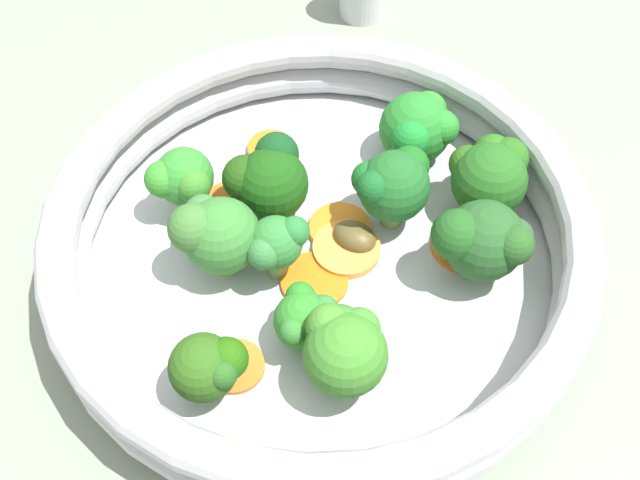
{
  "coord_description": "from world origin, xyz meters",
  "views": [
    {
      "loc": [
        -0.25,
        0.04,
        0.38
      ],
      "look_at": [
        0.0,
        0.0,
        0.03
      ],
      "focal_mm": 42.0,
      "sensor_mm": 36.0,
      "label": 1
    }
  ],
  "objects_px": {
    "broccoli_floret_8": "(418,128)",
    "carrot_slice_2": "(235,366)",
    "broccoli_floret_1": "(215,230)",
    "broccoli_floret_0": "(392,184)",
    "carrot_slice_5": "(347,253)",
    "skillet": "(320,261)",
    "broccoli_floret_10": "(484,240)",
    "broccoli_floret_5": "(268,179)",
    "carrot_slice_0": "(231,206)",
    "carrot_slice_6": "(315,281)",
    "broccoli_floret_7": "(276,244)",
    "broccoli_floret_4": "(490,174)",
    "carrot_slice_3": "(271,149)",
    "carrot_slice_4": "(464,245)",
    "carrot_slice_1": "(340,228)",
    "carrot_slice_7": "(263,187)",
    "mushroom_piece_0": "(355,237)",
    "broccoli_floret_9": "(344,347)",
    "broccoli_floret_6": "(210,366)",
    "broccoli_floret_2": "(304,318)",
    "broccoli_floret_3": "(182,179)"
  },
  "relations": [
    {
      "from": "skillet",
      "to": "broccoli_floret_4",
      "type": "xyz_separation_m",
      "value": [
        0.02,
        -0.11,
        0.04
      ]
    },
    {
      "from": "broccoli_floret_6",
      "to": "broccoli_floret_9",
      "type": "xyz_separation_m",
      "value": [
        -0.0,
        -0.07,
        0.01
      ]
    },
    {
      "from": "skillet",
      "to": "broccoli_floret_10",
      "type": "bearing_deg",
      "value": -106.84
    },
    {
      "from": "carrot_slice_4",
      "to": "skillet",
      "type": "bearing_deg",
      "value": 85.42
    },
    {
      "from": "broccoli_floret_7",
      "to": "broccoli_floret_9",
      "type": "bearing_deg",
      "value": -159.72
    },
    {
      "from": "broccoli_floret_7",
      "to": "broccoli_floret_0",
      "type": "bearing_deg",
      "value": -67.2
    },
    {
      "from": "carrot_slice_3",
      "to": "broccoli_floret_9",
      "type": "relative_size",
      "value": 0.57
    },
    {
      "from": "carrot_slice_2",
      "to": "skillet",
      "type": "bearing_deg",
      "value": -40.26
    },
    {
      "from": "mushroom_piece_0",
      "to": "carrot_slice_3",
      "type": "bearing_deg",
      "value": 26.47
    },
    {
      "from": "carrot_slice_3",
      "to": "broccoli_floret_6",
      "type": "height_order",
      "value": "broccoli_floret_6"
    },
    {
      "from": "broccoli_floret_8",
      "to": "broccoli_floret_0",
      "type": "bearing_deg",
      "value": 150.77
    },
    {
      "from": "broccoli_floret_7",
      "to": "broccoli_floret_9",
      "type": "relative_size",
      "value": 0.84
    },
    {
      "from": "carrot_slice_0",
      "to": "broccoli_floret_4",
      "type": "distance_m",
      "value": 0.16
    },
    {
      "from": "mushroom_piece_0",
      "to": "broccoli_floret_3",
      "type": "bearing_deg",
      "value": 66.92
    },
    {
      "from": "broccoli_floret_1",
      "to": "broccoli_floret_8",
      "type": "bearing_deg",
      "value": -63.36
    },
    {
      "from": "carrot_slice_5",
      "to": "broccoli_floret_8",
      "type": "xyz_separation_m",
      "value": [
        0.07,
        -0.06,
        0.02
      ]
    },
    {
      "from": "carrot_slice_3",
      "to": "broccoli_floret_7",
      "type": "height_order",
      "value": "broccoli_floret_7"
    },
    {
      "from": "carrot_slice_6",
      "to": "carrot_slice_7",
      "type": "height_order",
      "value": "same"
    },
    {
      "from": "carrot_slice_0",
      "to": "carrot_slice_6",
      "type": "height_order",
      "value": "carrot_slice_0"
    },
    {
      "from": "broccoli_floret_4",
      "to": "broccoli_floret_6",
      "type": "height_order",
      "value": "broccoli_floret_4"
    },
    {
      "from": "broccoli_floret_3",
      "to": "carrot_slice_1",
      "type": "bearing_deg",
      "value": -108.64
    },
    {
      "from": "carrot_slice_5",
      "to": "broccoli_floret_10",
      "type": "height_order",
      "value": "broccoli_floret_10"
    },
    {
      "from": "broccoli_floret_6",
      "to": "broccoli_floret_9",
      "type": "distance_m",
      "value": 0.07
    },
    {
      "from": "carrot_slice_3",
      "to": "broccoli_floret_5",
      "type": "distance_m",
      "value": 0.05
    },
    {
      "from": "carrot_slice_2",
      "to": "broccoli_floret_3",
      "type": "relative_size",
      "value": 0.7
    },
    {
      "from": "broccoli_floret_8",
      "to": "carrot_slice_2",
      "type": "bearing_deg",
      "value": 136.44
    },
    {
      "from": "carrot_slice_0",
      "to": "broccoli_floret_8",
      "type": "height_order",
      "value": "broccoli_floret_8"
    },
    {
      "from": "carrot_slice_2",
      "to": "broccoli_floret_0",
      "type": "height_order",
      "value": "broccoli_floret_0"
    },
    {
      "from": "broccoli_floret_4",
      "to": "mushroom_piece_0",
      "type": "relative_size",
      "value": 1.88
    },
    {
      "from": "carrot_slice_1",
      "to": "broccoli_floret_7",
      "type": "distance_m",
      "value": 0.06
    },
    {
      "from": "carrot_slice_0",
      "to": "broccoli_floret_5",
      "type": "relative_size",
      "value": 0.72
    },
    {
      "from": "broccoli_floret_2",
      "to": "broccoli_floret_4",
      "type": "relative_size",
      "value": 0.74
    },
    {
      "from": "broccoli_floret_0",
      "to": "broccoli_floret_4",
      "type": "bearing_deg",
      "value": -88.12
    },
    {
      "from": "broccoli_floret_2",
      "to": "skillet",
      "type": "bearing_deg",
      "value": -16.93
    },
    {
      "from": "carrot_slice_1",
      "to": "carrot_slice_3",
      "type": "distance_m",
      "value": 0.08
    },
    {
      "from": "carrot_slice_1",
      "to": "carrot_slice_7",
      "type": "bearing_deg",
      "value": 46.89
    },
    {
      "from": "broccoli_floret_8",
      "to": "broccoli_floret_7",
      "type": "bearing_deg",
      "value": 128.7
    },
    {
      "from": "carrot_slice_5",
      "to": "broccoli_floret_10",
      "type": "bearing_deg",
      "value": -108.1
    },
    {
      "from": "broccoli_floret_7",
      "to": "broccoli_floret_5",
      "type": "bearing_deg",
      "value": -0.91
    },
    {
      "from": "broccoli_floret_2",
      "to": "broccoli_floret_6",
      "type": "height_order",
      "value": "broccoli_floret_6"
    },
    {
      "from": "carrot_slice_3",
      "to": "broccoli_floret_3",
      "type": "bearing_deg",
      "value": 126.47
    },
    {
      "from": "broccoli_floret_1",
      "to": "broccoli_floret_10",
      "type": "distance_m",
      "value": 0.15
    },
    {
      "from": "carrot_slice_0",
      "to": "broccoli_floret_9",
      "type": "bearing_deg",
      "value": -158.16
    },
    {
      "from": "broccoli_floret_10",
      "to": "broccoli_floret_5",
      "type": "bearing_deg",
      "value": 59.12
    },
    {
      "from": "carrot_slice_1",
      "to": "broccoli_floret_6",
      "type": "relative_size",
      "value": 0.89
    },
    {
      "from": "carrot_slice_6",
      "to": "carrot_slice_3",
      "type": "bearing_deg",
      "value": 7.24
    },
    {
      "from": "carrot_slice_5",
      "to": "broccoli_floret_9",
      "type": "bearing_deg",
      "value": 168.33
    },
    {
      "from": "broccoli_floret_7",
      "to": "broccoli_floret_4",
      "type": "bearing_deg",
      "value": -76.3
    },
    {
      "from": "broccoli_floret_3",
      "to": "broccoli_floret_10",
      "type": "height_order",
      "value": "broccoli_floret_10"
    },
    {
      "from": "broccoli_floret_7",
      "to": "broccoli_floret_10",
      "type": "bearing_deg",
      "value": -98.38
    }
  ]
}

